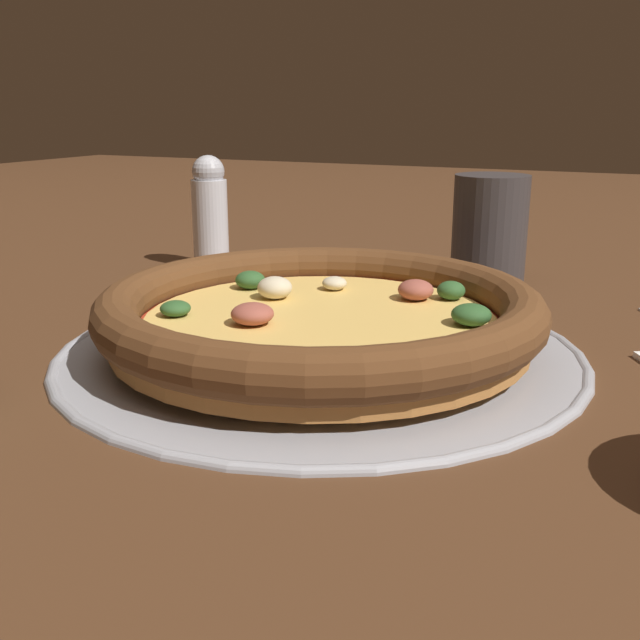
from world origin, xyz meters
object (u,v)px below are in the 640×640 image
Objects in this scene: pizza at (320,313)px; pepper_shaker at (210,212)px; pizza_tray at (320,347)px; drinking_cup at (489,230)px.

pepper_shaker reaches higher than pizza.
pizza_tray is at bearing -84.97° from pizza.
pizza_tray is 0.02m from pizza.
drinking_cup is (0.05, 0.25, 0.02)m from pizza.
pepper_shaker is (-0.27, -0.05, 0.01)m from drinking_cup.
pizza reaches higher than pizza_tray.
pizza is 2.62× the size of pepper_shaker.
drinking_cup is 0.89× the size of pepper_shaker.
pizza is 0.30m from pepper_shaker.
pizza_tray is at bearing -42.71° from pepper_shaker.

